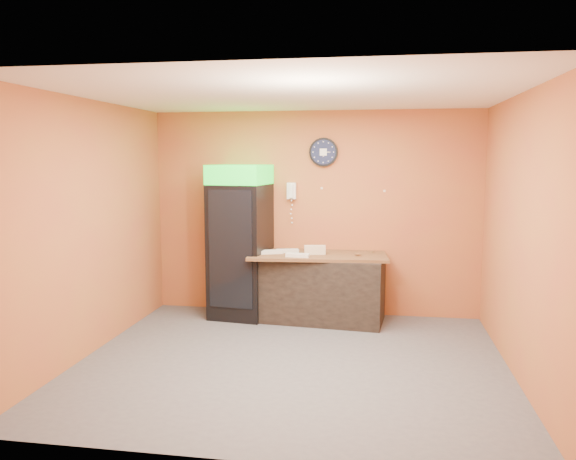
# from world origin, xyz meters

# --- Properties ---
(floor) EXTENTS (4.50, 4.50, 0.00)m
(floor) POSITION_xyz_m (0.00, 0.00, 0.00)
(floor) COLOR #47474C
(floor) RESTS_ON ground
(back_wall) EXTENTS (4.50, 0.02, 2.80)m
(back_wall) POSITION_xyz_m (0.00, 2.00, 1.40)
(back_wall) COLOR #AD6A31
(back_wall) RESTS_ON floor
(left_wall) EXTENTS (0.02, 4.00, 2.80)m
(left_wall) POSITION_xyz_m (-2.25, 0.00, 1.40)
(left_wall) COLOR #AD6A31
(left_wall) RESTS_ON floor
(right_wall) EXTENTS (0.02, 4.00, 2.80)m
(right_wall) POSITION_xyz_m (2.25, 0.00, 1.40)
(right_wall) COLOR #AD6A31
(right_wall) RESTS_ON floor
(ceiling) EXTENTS (4.50, 4.00, 0.02)m
(ceiling) POSITION_xyz_m (0.00, 0.00, 2.80)
(ceiling) COLOR white
(ceiling) RESTS_ON back_wall
(beverage_cooler) EXTENTS (0.80, 0.81, 2.07)m
(beverage_cooler) POSITION_xyz_m (-0.96, 1.60, 1.01)
(beverage_cooler) COLOR black
(beverage_cooler) RESTS_ON floor
(prep_counter) EXTENTS (1.79, 0.92, 0.86)m
(prep_counter) POSITION_xyz_m (0.10, 1.62, 0.43)
(prep_counter) COLOR black
(prep_counter) RESTS_ON floor
(wall_clock) EXTENTS (0.39, 0.06, 0.39)m
(wall_clock) POSITION_xyz_m (0.12, 1.97, 2.24)
(wall_clock) COLOR black
(wall_clock) RESTS_ON back_wall
(wall_phone) EXTENTS (0.12, 0.11, 0.22)m
(wall_phone) POSITION_xyz_m (-0.31, 1.95, 1.71)
(wall_phone) COLOR white
(wall_phone) RESTS_ON back_wall
(butcher_paper) EXTENTS (1.86, 0.98, 0.04)m
(butcher_paper) POSITION_xyz_m (0.10, 1.62, 0.88)
(butcher_paper) COLOR brown
(butcher_paper) RESTS_ON prep_counter
(sub_roll_stack) EXTENTS (0.29, 0.14, 0.12)m
(sub_roll_stack) POSITION_xyz_m (0.06, 1.56, 0.96)
(sub_roll_stack) COLOR beige
(sub_roll_stack) RESTS_ON butcher_paper
(wrapped_sandwich_left) EXTENTS (0.33, 0.22, 0.04)m
(wrapped_sandwich_left) POSITION_xyz_m (-0.52, 1.52, 0.92)
(wrapped_sandwich_left) COLOR silver
(wrapped_sandwich_left) RESTS_ON butcher_paper
(wrapped_sandwich_mid) EXTENTS (0.31, 0.13, 0.04)m
(wrapped_sandwich_mid) POSITION_xyz_m (-0.13, 1.33, 0.92)
(wrapped_sandwich_mid) COLOR silver
(wrapped_sandwich_mid) RESTS_ON butcher_paper
(wrapped_sandwich_right) EXTENTS (0.32, 0.20, 0.04)m
(wrapped_sandwich_right) POSITION_xyz_m (-0.32, 1.65, 0.92)
(wrapped_sandwich_right) COLOR silver
(wrapped_sandwich_right) RESTS_ON butcher_paper
(kitchen_tool) EXTENTS (0.06, 0.06, 0.06)m
(kitchen_tool) POSITION_xyz_m (0.11, 1.74, 0.93)
(kitchen_tool) COLOR silver
(kitchen_tool) RESTS_ON butcher_paper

